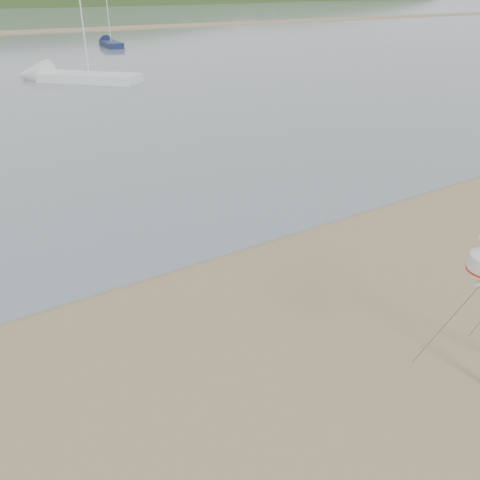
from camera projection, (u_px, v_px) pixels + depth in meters
ground at (143, 470)px, 5.97m from camera, size 560.00×560.00×0.00m
sailboat_blue_far at (108, 43)px, 49.69m from camera, size 2.09×5.83×5.71m
sailboat_white_near at (57, 76)px, 30.89m from camera, size 6.78×7.24×7.90m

